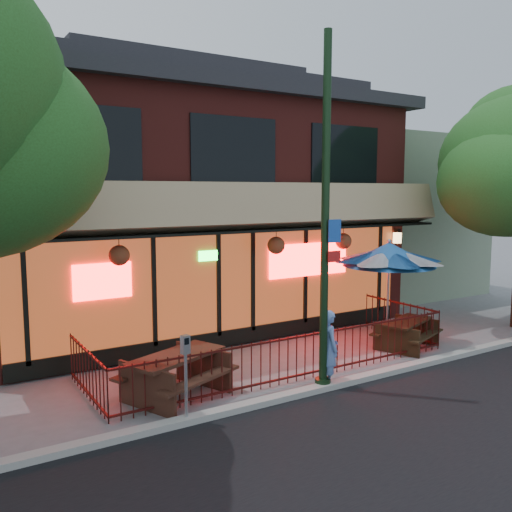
{
  "coord_description": "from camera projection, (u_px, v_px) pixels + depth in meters",
  "views": [
    {
      "loc": [
        -6.73,
        -8.68,
        3.98
      ],
      "look_at": [
        -0.1,
        2.0,
        2.46
      ],
      "focal_mm": 38.0,
      "sensor_mm": 36.0,
      "label": 1
    }
  ],
  "objects": [
    {
      "name": "patio_fence",
      "position": [
        297.0,
        347.0,
        11.67
      ],
      "size": [
        8.44,
        2.62,
        1.0
      ],
      "color": "#3D0F0D",
      "rests_on": "ground"
    },
    {
      "name": "street_light",
      "position": [
        325.0,
        233.0,
        10.6
      ],
      "size": [
        0.43,
        0.32,
        7.0
      ],
      "color": "black",
      "rests_on": "ground"
    },
    {
      "name": "picnic_table_right",
      "position": [
        407.0,
        330.0,
        13.74
      ],
      "size": [
        1.99,
        1.76,
        0.71
      ],
      "color": "black",
      "rests_on": "ground"
    },
    {
      "name": "neighbor_building",
      "position": [
        371.0,
        215.0,
        22.17
      ],
      "size": [
        6.0,
        7.0,
        6.0
      ],
      "primitive_type": "cube",
      "color": "gray",
      "rests_on": "ground"
    },
    {
      "name": "curb",
      "position": [
        326.0,
        387.0,
        10.89
      ],
      "size": [
        80.0,
        0.25,
        0.12
      ],
      "primitive_type": "cube",
      "color": "#999993",
      "rests_on": "ground"
    },
    {
      "name": "pedestrian",
      "position": [
        329.0,
        348.0,
        11.03
      ],
      "size": [
        0.53,
        0.66,
        1.58
      ],
      "primitive_type": "imported",
      "rotation": [
        0.0,
        0.0,
        1.28
      ],
      "color": "#6385C7",
      "rests_on": "ground"
    },
    {
      "name": "patio_umbrella",
      "position": [
        389.0,
        254.0,
        14.1
      ],
      "size": [
        2.39,
        2.39,
        2.73
      ],
      "color": "gray",
      "rests_on": "ground"
    },
    {
      "name": "ground",
      "position": [
        311.0,
        382.0,
        11.32
      ],
      "size": [
        80.0,
        80.0,
        0.0
      ],
      "primitive_type": "plane",
      "color": "gray",
      "rests_on": "ground"
    },
    {
      "name": "picnic_table_left",
      "position": [
        176.0,
        369.0,
        10.42
      ],
      "size": [
        2.43,
        2.18,
        0.85
      ],
      "color": "#402217",
      "rests_on": "ground"
    },
    {
      "name": "restaurant_building",
      "position": [
        172.0,
        186.0,
        16.82
      ],
      "size": [
        12.96,
        9.49,
        8.05
      ],
      "color": "maroon",
      "rests_on": "ground"
    },
    {
      "name": "parking_meter_near",
      "position": [
        186.0,
        364.0,
        9.19
      ],
      "size": [
        0.15,
        0.14,
        1.55
      ],
      "color": "#969A9E",
      "rests_on": "ground"
    }
  ]
}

